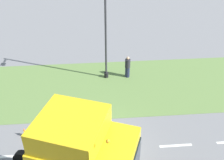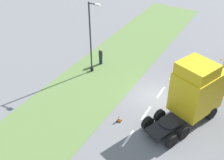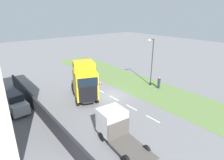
{
  "view_description": "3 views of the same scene",
  "coord_description": "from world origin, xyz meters",
  "views": [
    {
      "loc": [
        10.52,
        -0.3,
        11.39
      ],
      "look_at": [
        -2.19,
        0.79,
        3.05
      ],
      "focal_mm": 45.0,
      "sensor_mm": 36.0,
      "label": 1
    },
    {
      "loc": [
        6.12,
        -18.5,
        15.11
      ],
      "look_at": [
        -3.18,
        -2.3,
        2.15
      ],
      "focal_mm": 45.0,
      "sensor_mm": 36.0,
      "label": 2
    },
    {
      "loc": [
        13.93,
        17.81,
        10.52
      ],
      "look_at": [
        0.35,
        0.9,
        2.59
      ],
      "focal_mm": 30.0,
      "sensor_mm": 36.0,
      "label": 3
    }
  ],
  "objects": [
    {
      "name": "ground_plane",
      "position": [
        0.0,
        0.0,
        0.0
      ],
      "size": [
        120.0,
        120.0,
        0.0
      ],
      "primitive_type": "plane",
      "color": "slate",
      "rests_on": "ground"
    },
    {
      "name": "grass_verge",
      "position": [
        -6.0,
        0.0,
        0.01
      ],
      "size": [
        7.0,
        44.0,
        0.01
      ],
      "color": "#607F42",
      "rests_on": "ground"
    },
    {
      "name": "lane_markings",
      "position": [
        0.0,
        -0.7,
        0.0
      ],
      "size": [
        0.16,
        17.8,
        0.0
      ],
      "color": "white",
      "rests_on": "ground"
    },
    {
      "name": "lorry_cab",
      "position": [
        3.17,
        -0.87,
        2.49
      ],
      "size": [
        4.67,
        6.77,
        5.11
      ],
      "rotation": [
        0.0,
        0.0,
        -0.37
      ],
      "color": "black",
      "rests_on": "ground"
    },
    {
      "name": "lamp_post",
      "position": [
        -7.17,
        0.79,
        3.24
      ],
      "size": [
        1.28,
        0.32,
        6.99
      ],
      "color": "black",
      "rests_on": "ground"
    },
    {
      "name": "pedestrian",
      "position": [
        -7.2,
        2.37,
        0.84
      ],
      "size": [
        0.39,
        0.39,
        1.71
      ],
      "color": "#1E233D",
      "rests_on": "ground"
    },
    {
      "name": "traffic_cone_lead",
      "position": [
        -1.45,
        -4.22,
        0.28
      ],
      "size": [
        0.36,
        0.36,
        0.58
      ],
      "color": "black",
      "rests_on": "ground"
    }
  ]
}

